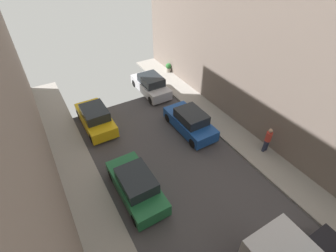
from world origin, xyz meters
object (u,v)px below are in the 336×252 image
Objects in this scene: parked_car_left_3 at (136,185)px; parked_car_right_3 at (151,85)px; pedestrian at (268,139)px; potted_plant_0 at (168,67)px; parked_car_left_4 at (95,118)px; parked_car_right_2 at (190,122)px.

parked_car_left_3 and parked_car_right_3 have the same top height.
pedestrian is at bearing -74.34° from parked_car_right_3.
parked_car_right_3 is (5.40, 8.76, 0.00)m from parked_car_left_3.
parked_car_left_4 is at bearing -152.55° from potted_plant_0.
parked_car_right_2 is 1.00× the size of parked_car_right_3.
potted_plant_0 is at bearing 52.57° from parked_car_left_3.
pedestrian reaches higher than parked_car_left_3.
pedestrian reaches higher than parked_car_right_2.
parked_car_right_2 is at bearing -90.00° from parked_car_right_3.
parked_car_left_3 is 13.96m from potted_plant_0.
parked_car_left_4 is 11.35m from pedestrian.
parked_car_left_3 is 1.00× the size of parked_car_right_3.
parked_car_right_3 is (5.40, 2.08, 0.00)m from parked_car_left_4.
parked_car_left_3 is 5.02× the size of potted_plant_0.
parked_car_left_3 is at bearing -90.00° from parked_car_left_4.
parked_car_right_2 is at bearing 28.99° from parked_car_left_3.
parked_car_right_3 is at bearing 21.04° from parked_car_left_4.
parked_car_left_3 reaches higher than potted_plant_0.
parked_car_left_3 is 10.29m from parked_car_right_3.
parked_car_right_3 is (0.00, 5.76, 0.00)m from parked_car_right_2.
potted_plant_0 is (3.08, 2.33, -0.14)m from parked_car_right_3.
pedestrian is (8.19, -7.86, 0.35)m from parked_car_left_4.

